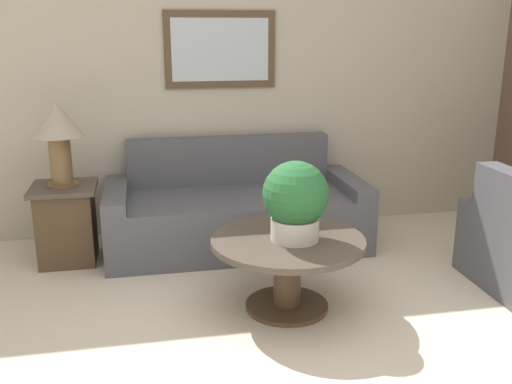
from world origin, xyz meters
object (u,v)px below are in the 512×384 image
Objects in this scene: couch_main at (236,212)px; side_table at (67,223)px; coffee_table at (288,258)px; table_lamp at (58,129)px; potted_plant_on_table at (295,200)px.

couch_main is 1.35m from side_table.
table_lamp is (-1.49, 1.11, 0.70)m from coffee_table.
side_table reaches higher than coffee_table.
side_table is 0.97× the size of table_lamp.
side_table is 1.22× the size of potted_plant_on_table.
potted_plant_on_table reaches higher than coffee_table.
couch_main is 4.19× the size of potted_plant_on_table.
coffee_table is at bearing -36.73° from table_lamp.
couch_main is at bearing 3.96° from side_table.
coffee_table is 1.95× the size of potted_plant_on_table.
potted_plant_on_table is (0.04, -0.03, 0.40)m from coffee_table.
table_lamp is at bearing 143.09° from potted_plant_on_table.
coffee_table is 1.60× the size of side_table.
coffee_table is 0.40m from potted_plant_on_table.
couch_main is 3.32× the size of table_lamp.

